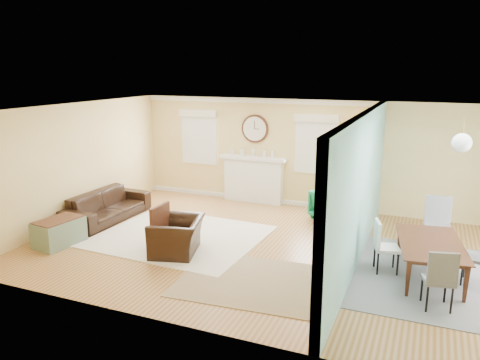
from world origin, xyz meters
name	(u,v)px	position (x,y,z in m)	size (l,w,h in m)	color
floor	(273,249)	(0.00, 0.00, 0.00)	(9.00, 9.00, 0.00)	brown
wall_back	(314,154)	(0.00, 3.00, 1.30)	(9.00, 0.02, 2.60)	tan
wall_front	(198,236)	(0.00, -3.00, 1.30)	(9.00, 0.02, 2.60)	tan
wall_left	(77,163)	(-4.50, 0.00, 1.30)	(0.02, 6.00, 2.60)	tan
ceiling	(276,110)	(0.00, 0.00, 2.60)	(9.00, 6.00, 0.02)	white
partition	(362,183)	(1.51, 0.28, 1.36)	(0.17, 6.00, 2.60)	tan
fireplace	(253,179)	(-1.50, 2.88, 0.60)	(1.70, 0.30, 1.17)	white
wall_clock	(255,129)	(-1.50, 2.97, 1.85)	(0.70, 0.07, 0.70)	#4F2819
window_left	(199,133)	(-3.05, 2.95, 1.66)	(1.05, 0.13, 1.42)	white
window_right	(316,140)	(0.05, 2.95, 1.66)	(1.05, 0.13, 1.42)	white
pendant	(462,143)	(3.00, 0.00, 2.20)	(0.30, 0.30, 0.55)	gold
rug_cream	(180,236)	(-1.95, -0.08, 0.01)	(3.18, 2.75, 0.02)	#EAE3C7
rug_jute	(251,281)	(0.10, -1.41, 0.01)	(2.27, 1.85, 0.01)	#977F60
rug_grey	(430,277)	(2.74, -0.18, 0.01)	(2.49, 3.12, 0.01)	slate
sofa	(107,206)	(-4.00, 0.27, 0.32)	(2.18, 0.85, 0.64)	black
eames_chair	(177,236)	(-1.57, -0.84, 0.33)	(1.01, 0.88, 0.65)	black
green_chair	(331,205)	(0.60, 2.22, 0.33)	(0.70, 0.73, 0.66)	#00683E
trunk	(59,232)	(-3.87, -1.35, 0.26)	(0.66, 0.96, 0.52)	gray
credenza	(347,214)	(1.11, 1.46, 0.40)	(0.46, 1.35, 0.80)	#99754C
tv	(348,180)	(1.09, 1.46, 1.11)	(1.08, 0.14, 0.62)	black
garden_stool	(334,236)	(1.03, 0.49, 0.24)	(0.33, 0.33, 0.49)	white
potted_plant	(335,214)	(1.03, 0.49, 0.67)	(0.34, 0.29, 0.37)	#337F33
dining_table	(431,260)	(2.74, -0.18, 0.30)	(1.73, 0.96, 0.61)	#4F2819
dining_chair_n	(439,221)	(2.82, 0.98, 0.61)	(0.50, 0.50, 1.04)	slate
dining_chair_s	(439,273)	(2.82, -1.21, 0.53)	(0.49, 0.49, 0.91)	slate
dining_chair_w	(387,242)	(2.04, -0.22, 0.52)	(0.48, 0.48, 0.88)	white
dining_chair_e	(478,251)	(3.38, -0.19, 0.55)	(0.48, 0.48, 0.94)	slate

